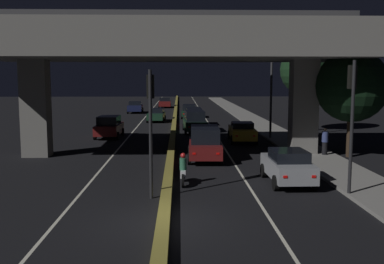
% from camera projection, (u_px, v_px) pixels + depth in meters
% --- Properties ---
extents(ground_plane, '(200.00, 200.00, 0.00)m').
position_uv_depth(ground_plane, '(164.00, 223.00, 15.30)').
color(ground_plane, black).
extents(lane_line_left_inner, '(0.12, 126.00, 0.00)m').
position_uv_depth(lane_line_left_inner, '(141.00, 122.00, 49.93)').
color(lane_line_left_inner, beige).
rests_on(lane_line_left_inner, ground_plane).
extents(lane_line_right_inner, '(0.12, 126.00, 0.00)m').
position_uv_depth(lane_line_right_inner, '(207.00, 121.00, 50.13)').
color(lane_line_right_inner, beige).
rests_on(lane_line_right_inner, ground_plane).
extents(median_divider, '(0.44, 126.00, 0.32)m').
position_uv_depth(median_divider, '(174.00, 120.00, 50.01)').
color(median_divider, olive).
rests_on(median_divider, ground_plane).
extents(sidewalk_right, '(2.89, 126.00, 0.15)m').
position_uv_depth(sidewalk_right, '(266.00, 128.00, 43.33)').
color(sidewalk_right, gray).
rests_on(sidewalk_right, ground_plane).
extents(elevated_overpass, '(23.24, 9.13, 8.99)m').
position_uv_depth(elevated_overpass, '(170.00, 45.00, 27.58)').
color(elevated_overpass, slate).
rests_on(elevated_overpass, ground_plane).
extents(traffic_light_left_of_median, '(0.30, 0.49, 5.23)m').
position_uv_depth(traffic_light_left_of_median, '(151.00, 111.00, 18.04)').
color(traffic_light_left_of_median, black).
rests_on(traffic_light_left_of_median, ground_plane).
extents(traffic_light_right_of_median, '(0.30, 0.49, 5.61)m').
position_uv_depth(traffic_light_right_of_median, '(352.00, 105.00, 18.24)').
color(traffic_light_right_of_median, black).
rests_on(traffic_light_right_of_median, ground_plane).
extents(street_lamp, '(2.52, 0.32, 8.88)m').
position_uv_depth(street_lamp, '(267.00, 73.00, 35.03)').
color(street_lamp, '#2D2D30').
rests_on(street_lamp, ground_plane).
extents(car_silver_lead, '(1.95, 4.05, 1.61)m').
position_uv_depth(car_silver_lead, '(288.00, 166.00, 20.81)').
color(car_silver_lead, gray).
rests_on(car_silver_lead, ground_plane).
extents(car_dark_red_second, '(2.13, 4.53, 1.98)m').
position_uv_depth(car_dark_red_second, '(205.00, 143.00, 26.77)').
color(car_dark_red_second, '#591414').
rests_on(car_dark_red_second, ground_plane).
extents(car_taxi_yellow_third, '(2.10, 4.78, 1.52)m').
position_uv_depth(car_taxi_yellow_third, '(242.00, 131.00, 34.38)').
color(car_taxi_yellow_third, gold).
rests_on(car_taxi_yellow_third, ground_plane).
extents(car_dark_green_fourth, '(2.18, 4.72, 1.95)m').
position_uv_depth(car_dark_green_fourth, '(195.00, 121.00, 40.35)').
color(car_dark_green_fourth, black).
rests_on(car_dark_green_fourth, ground_plane).
extents(car_dark_red_fifth, '(1.90, 4.62, 1.80)m').
position_uv_depth(car_dark_red_fifth, '(194.00, 116.00, 46.10)').
color(car_dark_red_fifth, '#591414').
rests_on(car_dark_red_fifth, ground_plane).
extents(car_dark_green_sixth, '(2.03, 4.79, 1.61)m').
position_uv_depth(car_dark_green_sixth, '(189.00, 111.00, 54.52)').
color(car_dark_green_sixth, black).
rests_on(car_dark_green_sixth, ground_plane).
extents(car_dark_red_lead_oncoming, '(2.07, 4.12, 1.78)m').
position_uv_depth(car_dark_red_lead_oncoming, '(109.00, 126.00, 36.70)').
color(car_dark_red_lead_oncoming, '#591414').
rests_on(car_dark_red_lead_oncoming, ground_plane).
extents(car_dark_green_second_oncoming, '(2.05, 4.23, 1.47)m').
position_uv_depth(car_dark_green_second_oncoming, '(156.00, 115.00, 49.91)').
color(car_dark_green_second_oncoming, black).
rests_on(car_dark_green_second_oncoming, ground_plane).
extents(car_dark_blue_third_oncoming, '(2.14, 4.22, 1.58)m').
position_uv_depth(car_dark_blue_third_oncoming, '(135.00, 107.00, 62.05)').
color(car_dark_blue_third_oncoming, '#141938').
rests_on(car_dark_blue_third_oncoming, ground_plane).
extents(car_dark_red_fourth_oncoming, '(2.12, 4.20, 1.56)m').
position_uv_depth(car_dark_red_fourth_oncoming, '(165.00, 103.00, 72.96)').
color(car_dark_red_fourth_oncoming, '#591414').
rests_on(car_dark_red_fourth_oncoming, ground_plane).
extents(motorcycle_white_filtering_near, '(0.33, 1.85, 1.47)m').
position_uv_depth(motorcycle_white_filtering_near, '(183.00, 171.00, 20.69)').
color(motorcycle_white_filtering_near, black).
rests_on(motorcycle_white_filtering_near, ground_plane).
extents(pedestrian_on_sidewalk, '(0.38, 0.38, 1.65)m').
position_uv_depth(pedestrian_on_sidewalk, '(325.00, 142.00, 27.74)').
color(pedestrian_on_sidewalk, black).
rests_on(pedestrian_on_sidewalk, sidewalk_right).
extents(roadside_tree_kerbside_near, '(4.42, 4.42, 6.61)m').
position_uv_depth(roadside_tree_kerbside_near, '(352.00, 86.00, 27.38)').
color(roadside_tree_kerbside_near, '#2D2116').
rests_on(roadside_tree_kerbside_near, ground_plane).
extents(roadside_tree_kerbside_mid, '(4.59, 4.59, 7.88)m').
position_uv_depth(roadside_tree_kerbside_mid, '(306.00, 70.00, 40.25)').
color(roadside_tree_kerbside_mid, '#2D2116').
rests_on(roadside_tree_kerbside_mid, ground_plane).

